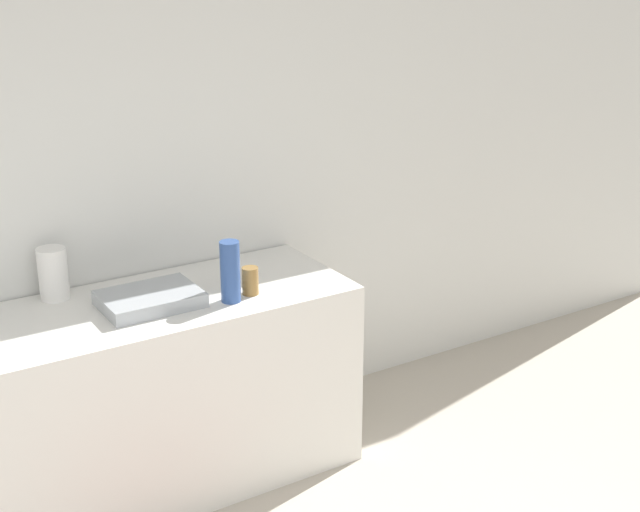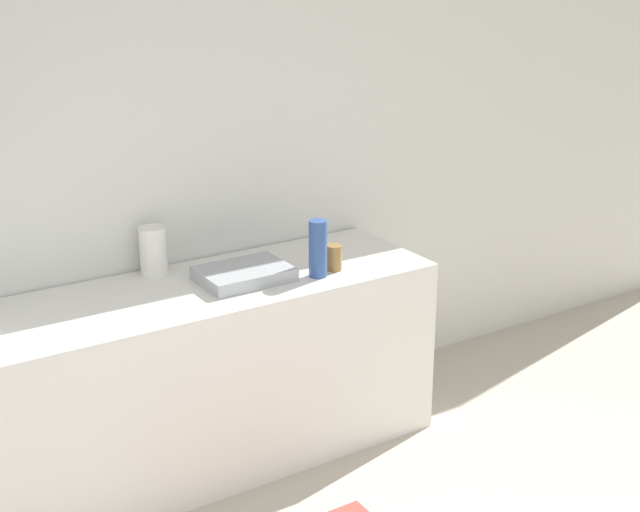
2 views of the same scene
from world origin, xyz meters
name	(u,v)px [view 2 (image 2 of 2)]	position (x,y,z in m)	size (l,w,h in m)	color
wall_back	(171,172)	(0.00, 3.12, 1.30)	(8.00, 0.06, 2.60)	silver
counter	(209,374)	(-0.02, 2.74, 0.43)	(2.10, 0.68, 0.87)	silver
sink_basin	(244,274)	(0.15, 2.71, 0.90)	(0.40, 0.29, 0.06)	#9EA3A8
bottle_tall	(318,249)	(0.46, 2.57, 1.00)	(0.08, 0.08, 0.26)	#2D4C8C
bottle_short	(334,258)	(0.56, 2.60, 0.93)	(0.07, 0.07, 0.12)	olive
paper_towel_roll	(153,251)	(-0.16, 2.99, 0.98)	(0.12, 0.12, 0.22)	white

